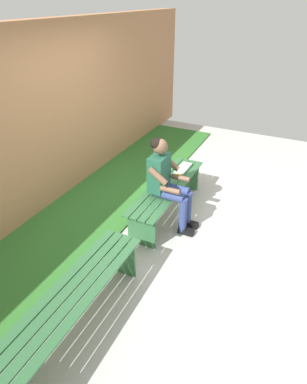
# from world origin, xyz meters

# --- Properties ---
(ground_plane) EXTENTS (10.00, 7.00, 0.04)m
(ground_plane) POSITION_xyz_m (1.10, 1.00, -0.02)
(ground_plane) COLOR #B2B2AD
(grass_strip) EXTENTS (9.00, 2.38, 0.03)m
(grass_strip) POSITION_xyz_m (1.10, -1.56, 0.01)
(grass_strip) COLOR #2D6B28
(grass_strip) RESTS_ON ground
(brick_wall) EXTENTS (9.50, 0.24, 2.56)m
(brick_wall) POSITION_xyz_m (0.50, -1.84, 1.28)
(brick_wall) COLOR #B27A51
(brick_wall) RESTS_ON ground
(bench_near) EXTENTS (1.87, 0.45, 0.48)m
(bench_near) POSITION_xyz_m (0.00, 0.00, 0.37)
(bench_near) COLOR #2D6038
(bench_near) RESTS_ON ground
(bench_far) EXTENTS (1.94, 0.45, 0.48)m
(bench_far) POSITION_xyz_m (2.21, 0.00, 0.37)
(bench_far) COLOR #2D6038
(bench_far) RESTS_ON ground
(person_seated) EXTENTS (0.50, 0.69, 1.28)m
(person_seated) POSITION_xyz_m (0.25, 0.10, 0.71)
(person_seated) COLOR #1E513D
(person_seated) RESTS_ON ground
(apple) EXTENTS (0.08, 0.08, 0.08)m
(apple) POSITION_xyz_m (-0.25, 0.06, 0.52)
(apple) COLOR gold
(apple) RESTS_ON bench_near
(book_open) EXTENTS (0.41, 0.16, 0.02)m
(book_open) POSITION_xyz_m (-0.57, 0.02, 0.49)
(book_open) COLOR white
(book_open) RESTS_ON bench_near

